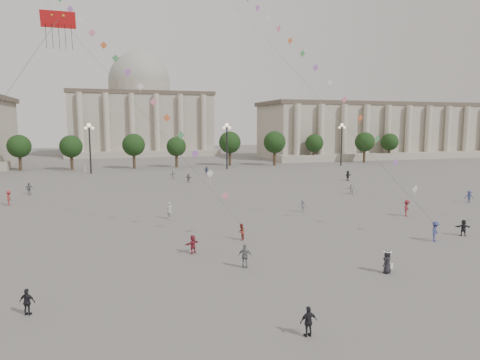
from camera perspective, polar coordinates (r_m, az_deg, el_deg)
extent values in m
plane|color=#5C5957|center=(29.89, 6.39, -13.01)|extent=(360.00, 360.00, 0.00)
cube|color=#9D9383|center=(148.34, 18.56, 6.14)|extent=(80.00, 22.00, 16.00)
cube|color=brown|center=(148.45, 18.69, 9.46)|extent=(81.60, 22.44, 1.20)
cube|color=#9D9383|center=(138.27, 21.57, 3.03)|extent=(84.00, 4.00, 2.00)
cube|color=#9D9383|center=(156.04, -13.08, 7.11)|extent=(46.00, 30.00, 20.00)
cube|color=brown|center=(156.37, -13.20, 11.00)|extent=(46.92, 30.60, 1.20)
cube|color=#9D9383|center=(139.41, -12.47, 3.41)|extent=(48.30, 4.00, 2.00)
cylinder|color=#9D9383|center=(156.51, -13.22, 11.69)|extent=(21.00, 21.00, 5.00)
sphere|color=#9B9B8D|center=(156.72, -13.25, 12.60)|extent=(21.00, 21.00, 21.00)
cylinder|color=#38291C|center=(105.66, -27.28, 1.92)|extent=(0.70, 0.70, 3.52)
sphere|color=black|center=(105.42, -27.40, 3.91)|extent=(5.12, 5.12, 5.12)
cylinder|color=#38291C|center=(104.21, -20.77, 2.20)|extent=(0.70, 0.70, 3.52)
sphere|color=black|center=(103.97, -20.87, 4.22)|extent=(5.12, 5.12, 5.12)
cylinder|color=#38291C|center=(104.13, -14.17, 2.46)|extent=(0.70, 0.70, 3.52)
sphere|color=black|center=(103.89, -14.23, 4.48)|extent=(5.12, 5.12, 5.12)
cylinder|color=#38291C|center=(105.42, -7.64, 2.68)|extent=(0.70, 0.70, 3.52)
sphere|color=black|center=(105.18, -7.67, 4.68)|extent=(5.12, 5.12, 5.12)
cylinder|color=#38291C|center=(108.04, -1.34, 2.86)|extent=(0.70, 0.70, 3.52)
sphere|color=black|center=(107.81, -1.35, 4.81)|extent=(5.12, 5.12, 5.12)
cylinder|color=#38291C|center=(111.89, 4.59, 2.99)|extent=(0.70, 0.70, 3.52)
sphere|color=black|center=(111.67, 4.61, 4.88)|extent=(5.12, 5.12, 5.12)
cylinder|color=#38291C|center=(116.85, 10.07, 3.09)|extent=(0.70, 0.70, 3.52)
sphere|color=black|center=(116.64, 10.11, 4.89)|extent=(5.12, 5.12, 5.12)
cylinder|color=#38291C|center=(122.79, 15.07, 3.16)|extent=(0.70, 0.70, 3.52)
sphere|color=black|center=(122.59, 15.13, 4.87)|extent=(5.12, 5.12, 5.12)
cylinder|color=#38291C|center=(129.57, 19.57, 3.19)|extent=(0.70, 0.70, 3.52)
sphere|color=black|center=(129.38, 19.64, 4.82)|extent=(5.12, 5.12, 5.12)
cylinder|color=#262628|center=(95.86, -19.36, 3.79)|extent=(0.36, 0.36, 10.00)
sphere|color=#FFE5B2|center=(95.70, -19.50, 6.90)|extent=(0.90, 0.90, 0.90)
sphere|color=#FFE5B2|center=(95.74, -19.90, 6.52)|extent=(0.60, 0.60, 0.60)
sphere|color=#FFE5B2|center=(95.68, -19.06, 6.56)|extent=(0.60, 0.60, 0.60)
cylinder|color=#262628|center=(99.33, -1.76, 4.32)|extent=(0.36, 0.36, 10.00)
sphere|color=#FFE5B2|center=(99.18, -1.77, 7.33)|extent=(0.90, 0.90, 0.90)
sphere|color=#FFE5B2|center=(99.00, -2.16, 6.98)|extent=(0.60, 0.60, 0.60)
sphere|color=#FFE5B2|center=(99.37, -1.38, 6.98)|extent=(0.60, 0.60, 0.60)
cylinder|color=#262628|center=(111.10, 13.38, 4.46)|extent=(0.36, 0.36, 10.00)
sphere|color=#FFE5B2|center=(110.97, 13.46, 7.14)|extent=(0.90, 0.90, 0.90)
sphere|color=#FFE5B2|center=(110.62, 13.14, 6.84)|extent=(0.60, 0.60, 0.60)
sphere|color=#FFE5B2|center=(111.33, 13.76, 6.82)|extent=(0.60, 0.60, 0.60)
imported|color=navy|center=(88.66, -4.50, 1.24)|extent=(1.09, 0.78, 1.71)
imported|color=#222227|center=(45.49, 27.63, -5.66)|extent=(1.50, 0.96, 1.55)
imported|color=#ADACA9|center=(82.95, -8.93, 0.74)|extent=(1.65, 1.03, 1.70)
imported|color=slate|center=(51.59, 8.39, -3.40)|extent=(1.14, 0.89, 1.56)
imported|color=beige|center=(66.12, 14.64, -1.14)|extent=(1.54, 0.56, 1.63)
imported|color=maroon|center=(52.27, 21.35, -3.52)|extent=(1.38, 1.30, 1.87)
imported|color=black|center=(81.81, 14.19, 0.56)|extent=(1.77, 1.29, 1.85)
imported|color=beige|center=(92.93, -20.00, 1.17)|extent=(0.67, 0.82, 1.94)
imported|color=slate|center=(77.46, -6.89, 0.27)|extent=(1.32, 1.46, 1.62)
imported|color=#B9B8B4|center=(48.03, -9.40, -4.02)|extent=(0.83, 0.72, 1.91)
imported|color=navy|center=(64.52, 28.23, -1.98)|extent=(1.20, 1.21, 1.68)
imported|color=#5A5A5E|center=(70.80, -26.33, -1.06)|extent=(1.14, 0.85, 1.80)
imported|color=maroon|center=(62.83, -28.42, -2.12)|extent=(0.74, 1.25, 1.91)
imported|color=black|center=(27.02, -26.50, -14.34)|extent=(0.95, 0.66, 1.50)
imported|color=#9A2A39|center=(35.25, -6.31, -8.51)|extent=(1.43, 1.13, 1.52)
imported|color=slate|center=(31.62, 0.68, -10.10)|extent=(1.12, 0.88, 1.78)
imported|color=black|center=(22.44, 9.13, -18.13)|extent=(0.92, 0.41, 1.55)
imported|color=maroon|center=(38.89, 0.16, -6.94)|extent=(0.86, 0.92, 1.52)
imported|color=navy|center=(42.26, 24.59, -6.25)|extent=(1.34, 1.23, 1.81)
imported|color=black|center=(32.28, 19.05, -10.25)|extent=(0.97, 0.84, 1.67)
cone|color=white|center=(32.06, 19.11, -8.91)|extent=(0.52, 0.52, 0.14)
cylinder|color=white|center=(32.07, 19.10, -9.02)|extent=(0.60, 0.60, 0.02)
cube|color=white|center=(32.40, 19.55, -10.74)|extent=(0.22, 0.10, 0.35)
cube|color=red|center=(32.61, -23.10, 19.10)|extent=(2.21, 0.58, 1.02)
cube|color=#1A9124|center=(32.65, -23.78, 19.50)|extent=(0.36, 0.20, 0.34)
cube|color=#2132B7|center=(32.59, -22.49, 19.59)|extent=(0.36, 0.20, 0.34)
sphere|color=gold|center=(32.61, -23.79, 19.51)|extent=(0.20, 0.20, 0.20)
sphere|color=gold|center=(32.55, -22.49, 19.60)|extent=(0.20, 0.20, 0.20)
cylinder|color=#3F3F3F|center=(55.14, -22.78, 19.14)|extent=(0.02, 0.02, 62.85)
cube|color=pink|center=(39.12, -1.97, -2.11)|extent=(0.76, 0.25, 0.76)
cube|color=white|center=(39.79, -4.02, 0.87)|extent=(0.76, 0.25, 0.76)
cube|color=#A863C6|center=(40.62, -6.00, 3.53)|extent=(0.76, 0.25, 0.76)
cube|color=#469957|center=(41.59, -7.90, 5.95)|extent=(0.76, 0.25, 0.76)
cube|color=#DB6333|center=(42.67, -9.73, 8.17)|extent=(0.76, 0.25, 0.76)
cube|color=pink|center=(43.85, -11.47, 10.19)|extent=(0.76, 0.25, 0.76)
cube|color=white|center=(45.11, -13.15, 12.05)|extent=(0.76, 0.25, 0.76)
cube|color=#A863C6|center=(46.45, -14.74, 13.75)|extent=(0.76, 0.25, 0.76)
cube|color=#469957|center=(47.86, -16.27, 15.32)|extent=(0.76, 0.25, 0.76)
cube|color=#DB6333|center=(49.33, -17.72, 16.75)|extent=(0.76, 0.25, 0.76)
cube|color=pink|center=(50.85, -19.11, 18.07)|extent=(0.76, 0.25, 0.76)
cube|color=white|center=(52.41, -20.44, 19.27)|extent=(0.76, 0.25, 0.76)
cube|color=#A863C6|center=(54.02, -21.70, 20.38)|extent=(0.76, 0.25, 0.76)
cylinder|color=#3F3F3F|center=(64.85, -0.19, 21.77)|extent=(0.02, 0.02, 79.72)
cube|color=white|center=(42.76, 22.30, -1.16)|extent=(0.76, 0.25, 0.76)
cube|color=#A863C6|center=(43.73, 20.02, 2.24)|extent=(0.76, 0.25, 0.76)
cube|color=#469957|center=(44.92, 17.83, 5.25)|extent=(0.76, 0.25, 0.76)
cube|color=#DB6333|center=(46.29, 15.74, 7.95)|extent=(0.76, 0.25, 0.76)
cube|color=pink|center=(47.80, 13.74, 10.38)|extent=(0.76, 0.25, 0.76)
cube|color=white|center=(49.45, 11.84, 12.58)|extent=(0.76, 0.25, 0.76)
cube|color=#A863C6|center=(51.20, 10.04, 14.57)|extent=(0.76, 0.25, 0.76)
cube|color=#469957|center=(53.06, 8.33, 16.36)|extent=(0.76, 0.25, 0.76)
cube|color=#DB6333|center=(54.99, 6.72, 17.99)|extent=(0.76, 0.25, 0.76)
cube|color=pink|center=(57.00, 5.18, 19.46)|extent=(0.76, 0.25, 0.76)
cube|color=white|center=(59.07, 3.73, 20.79)|extent=(0.76, 0.25, 0.76)
cube|color=#A863C6|center=(61.19, 2.35, 21.99)|extent=(0.76, 0.25, 0.76)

